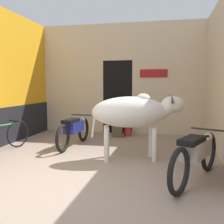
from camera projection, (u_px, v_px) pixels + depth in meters
ground_plane at (61, 191)px, 3.95m from camera, size 30.00×30.00×0.00m
wall_back_with_doorway at (121, 85)px, 8.82m from camera, size 5.32×0.93×3.58m
cow at (134, 112)px, 5.54m from camera, size 2.02×1.06×1.42m
motorcycle_near at (196, 154)px, 4.29m from camera, size 0.97×1.95×0.82m
motorcycle_far at (74, 129)px, 6.79m from camera, size 0.58×1.99×0.78m
bicycle at (0, 137)px, 6.24m from camera, size 0.61×1.72×0.71m
shopkeeper_seated at (118, 118)px, 8.07m from camera, size 0.44×0.33×1.14m
plastic_stool at (128, 129)px, 8.19m from camera, size 0.32×0.32×0.39m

